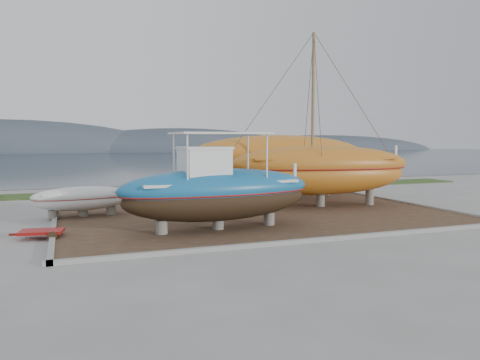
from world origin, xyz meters
name	(u,v)px	position (x,y,z in m)	size (l,w,h in m)	color
ground	(299,230)	(0.00, 0.00, 0.00)	(140.00, 140.00, 0.00)	gray
dirt_patch	(259,214)	(0.00, 4.00, 0.03)	(18.00, 12.00, 0.06)	#422D1E
curb_frame	(259,214)	(0.00, 4.00, 0.07)	(18.60, 12.60, 0.15)	gray
grass_strip	(196,190)	(0.00, 15.50, 0.04)	(44.00, 3.00, 0.08)	#284219
sea	(116,159)	(0.00, 70.00, 0.00)	(260.00, 100.00, 0.04)	#182631
mountain_ridge	(96,152)	(0.00, 125.00, 0.00)	(200.00, 36.00, 20.00)	#333D49
blue_caique	(218,181)	(-3.00, 1.09, 1.96)	(7.91, 2.47, 3.81)	#186398
white_dinghy	(83,202)	(-7.88, 6.24, 0.73)	(4.45, 1.67, 1.34)	white
orange_sailboat	(322,121)	(4.02, 5.19, 4.55)	(9.81, 2.89, 8.99)	#B1651B
orange_bare_hull	(280,167)	(3.73, 9.62, 1.91)	(11.26, 3.38, 3.69)	#B1651B
red_trailer	(42,234)	(-9.47, 1.94, 0.16)	(2.22, 1.11, 0.31)	#9C1311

